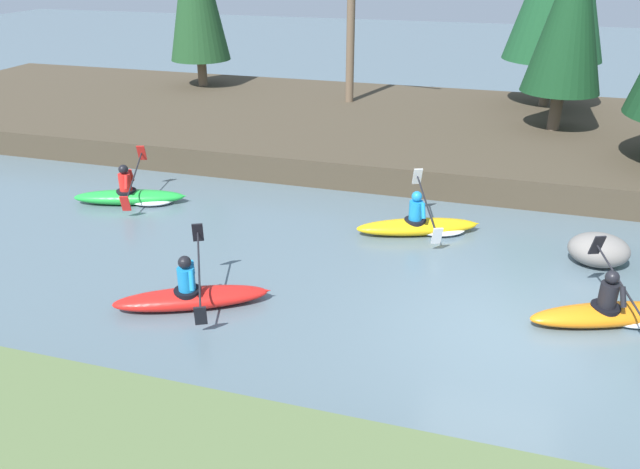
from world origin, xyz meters
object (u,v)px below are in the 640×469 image
kayaker_far_back (134,196)px  boulder_midstream (599,250)px  kayaker_middle (422,225)px  kayaker_lead (613,313)px  kayaker_trailing (192,296)px

kayaker_far_back → boulder_midstream: bearing=-19.0°
kayaker_middle → kayaker_lead: bearing=-58.3°
kayaker_lead → kayaker_far_back: size_ratio=0.99×
kayaker_trailing → kayaker_middle: bearing=24.3°
kayaker_trailing → boulder_midstream: (7.02, 3.72, 0.11)m
kayaker_lead → boulder_midstream: 2.19m
kayaker_far_back → boulder_midstream: size_ratio=2.35×
kayaker_lead → boulder_midstream: size_ratio=2.32×
kayaker_lead → boulder_midstream: bearing=68.1°
kayaker_trailing → boulder_midstream: size_ratio=2.29×
kayaker_lead → kayaker_middle: 4.49m
kayaker_middle → kayaker_far_back: same height
kayaker_trailing → kayaker_far_back: bearing=106.0°
boulder_midstream → kayaker_lead: bearing=-88.9°
kayaker_middle → kayaker_far_back: 7.07m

